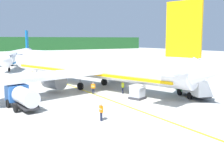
% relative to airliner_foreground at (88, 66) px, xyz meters
% --- Properties ---
extents(ground, '(240.00, 320.00, 0.20)m').
position_rel_airliner_foreground_xyz_m(ground, '(4.83, 33.33, -3.49)').
color(ground, '#B7B5AD').
extents(airliner_foreground, '(34.09, 40.77, 11.90)m').
position_rel_airliner_foreground_xyz_m(airliner_foreground, '(0.00, 0.00, 0.00)').
color(airliner_foreground, white).
rests_on(airliner_foreground, ground).
extents(airliner_mid_apron, '(28.43, 33.76, 10.19)m').
position_rel_airliner_foreground_xyz_m(airliner_mid_apron, '(-1.59, 38.86, -0.49)').
color(airliner_mid_apron, white).
rests_on(airliner_mid_apron, ground).
extents(service_truck_baggage, '(2.82, 5.78, 2.40)m').
position_rel_airliner_foreground_xyz_m(service_truck_baggage, '(-12.25, -8.31, -2.00)').
color(service_truck_baggage, '#2659A5').
rests_on(service_truck_baggage, ground).
extents(service_truck_catering, '(3.71, 6.05, 2.56)m').
position_rel_airliner_foreground_xyz_m(service_truck_catering, '(8.06, -14.10, -1.93)').
color(service_truck_catering, '#338C3F').
rests_on(service_truck_catering, ground).
extents(cargo_container_near, '(2.16, 2.16, 1.85)m').
position_rel_airliner_foreground_xyz_m(cargo_container_near, '(1.31, -11.04, -2.52)').
color(cargo_container_near, '#333338').
rests_on(cargo_container_near, ground).
extents(crew_loader_left, '(0.26, 0.63, 1.66)m').
position_rel_airliner_foreground_xyz_m(crew_loader_left, '(-7.15, -16.67, -2.41)').
color(crew_loader_left, '#191E33').
rests_on(crew_loader_left, ground).
extents(crew_loader_right, '(0.33, 0.61, 1.72)m').
position_rel_airliner_foreground_xyz_m(crew_loader_right, '(1.64, -7.21, -2.37)').
color(crew_loader_right, '#191E33').
rests_on(crew_loader_right, ground).
extents(crew_supervisor, '(0.54, 0.44, 1.61)m').
position_rel_airliner_foreground_xyz_m(crew_supervisor, '(-2.00, -5.31, -2.45)').
color(crew_supervisor, '#191E33').
rests_on(crew_supervisor, ground).
extents(apron_guide_line, '(0.30, 60.00, 0.01)m').
position_rel_airliner_foreground_xyz_m(apron_guide_line, '(-1.97, -4.46, -3.39)').
color(apron_guide_line, yellow).
rests_on(apron_guide_line, ground).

